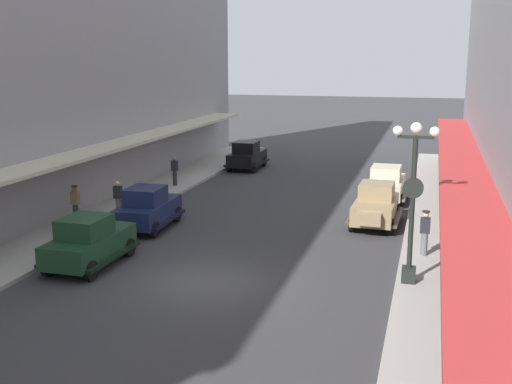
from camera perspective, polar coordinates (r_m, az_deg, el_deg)
ground_plane at (r=21.17m, az=-4.42°, el=-8.07°), size 200.00×200.00×0.00m
sidewalk_left at (r=24.63m, az=-21.14°, el=-5.77°), size 3.00×60.00×0.15m
sidewalk_right at (r=20.00m, az=16.53°, el=-9.56°), size 3.00×60.00×0.15m
parked_car_0 at (r=41.78m, az=-0.81°, el=3.37°), size 2.14×4.26×1.84m
parked_car_1 at (r=28.28m, az=10.70°, el=-1.07°), size 2.21×4.29×1.84m
parked_car_2 at (r=33.15m, az=11.61°, el=0.82°), size 2.19×4.28×1.84m
parked_car_3 at (r=27.67m, az=-9.71°, el=-1.33°), size 2.30×4.32×1.84m
parked_car_4 at (r=23.15m, az=-14.78°, el=-4.21°), size 2.17×4.27×1.84m
lamp_post_with_clock at (r=20.49m, az=13.90°, el=-0.37°), size 1.42×0.44×5.16m
fire_hydrant at (r=30.22m, az=-10.81°, el=-0.98°), size 0.24×0.24×0.82m
pedestrian_0 at (r=29.32m, az=-12.29°, el=-0.58°), size 0.36×0.24×1.64m
pedestrian_1 at (r=17.58m, az=17.19°, el=-9.37°), size 0.36×0.28×1.67m
pedestrian_2 at (r=23.90m, az=14.93°, el=-3.54°), size 0.36×0.28×1.67m
pedestrian_3 at (r=35.95m, az=-7.32°, el=1.91°), size 0.36×0.24×1.64m
pedestrian_4 at (r=26.81m, az=17.64°, el=-2.06°), size 0.36×0.24×1.64m
pedestrian_5 at (r=28.58m, az=-15.93°, el=-1.05°), size 0.36×0.28×1.67m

